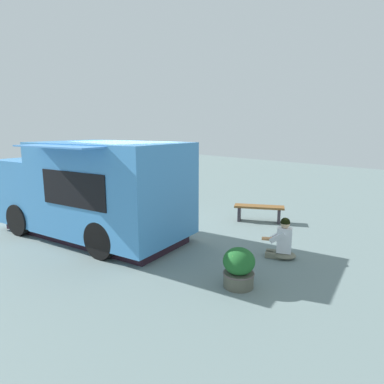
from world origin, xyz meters
TOP-DOWN VIEW (x-y plane):
  - ground_plane at (0.00, 0.00)m, footprint 40.00×40.00m
  - food_truck at (0.44, 0.97)m, footprint 5.58×3.51m
  - person_customer at (-3.64, -1.35)m, footprint 0.76×0.64m
  - planter_flowering_near at (-3.88, 0.38)m, footprint 0.56×0.56m
  - planter_flowering_far at (2.83, -3.48)m, footprint 0.62×0.62m
  - plaza_bench at (-1.57, -3.28)m, footprint 1.42×1.16m

SIDE VIEW (x-z plane):
  - ground_plane at x=0.00m, z-range 0.00..0.00m
  - person_customer at x=-3.64m, z-range -0.11..0.79m
  - planter_flowering_far at x=2.83m, z-range -0.01..0.70m
  - planter_flowering_near at x=-3.88m, z-range 0.00..0.71m
  - plaza_bench at x=-1.57m, z-range 0.12..0.61m
  - food_truck at x=0.44m, z-range -0.05..2.38m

